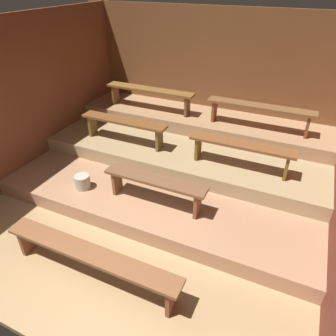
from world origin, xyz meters
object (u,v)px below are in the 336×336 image
(bench_lower_center, at_px, (155,184))
(bench_middle_left, at_px, (124,124))
(pail_lower, at_px, (82,182))
(bench_upper_left, at_px, (149,92))
(bench_floor_center, at_px, (90,256))
(bench_upper_right, at_px, (260,110))
(bench_middle_right, at_px, (241,148))

(bench_lower_center, xyz_separation_m, bench_middle_left, (-1.22, 1.14, 0.26))
(pail_lower, bearing_deg, bench_upper_left, 90.10)
(pail_lower, bearing_deg, bench_lower_center, 6.65)
(bench_floor_center, bearing_deg, bench_upper_left, 106.50)
(bench_lower_center, bearing_deg, bench_upper_left, 119.12)
(bench_middle_left, bearing_deg, bench_upper_left, 92.08)
(bench_lower_center, distance_m, bench_upper_left, 2.64)
(bench_middle_left, height_order, bench_upper_right, bench_upper_right)
(bench_lower_center, bearing_deg, pail_lower, -173.35)
(bench_middle_left, xyz_separation_m, bench_middle_right, (2.21, 0.00, 0.00))
(bench_floor_center, relative_size, bench_middle_left, 1.40)
(bench_middle_left, relative_size, bench_upper_right, 0.87)
(bench_floor_center, xyz_separation_m, bench_middle_right, (1.17, 2.53, 0.49))
(bench_lower_center, bearing_deg, bench_upper_right, 65.57)
(bench_lower_center, relative_size, bench_upper_left, 0.82)
(bench_middle_right, bearing_deg, bench_middle_left, 180.00)
(bench_middle_right, bearing_deg, bench_upper_right, 87.92)
(bench_floor_center, distance_m, bench_upper_right, 3.92)
(bench_floor_center, height_order, bench_middle_left, bench_middle_left)
(bench_middle_left, bearing_deg, bench_floor_center, -67.63)
(bench_floor_center, bearing_deg, pail_lower, 131.01)
(bench_floor_center, relative_size, bench_middle_right, 1.40)
(bench_lower_center, distance_m, bench_middle_left, 1.69)
(bench_middle_right, relative_size, pail_lower, 6.92)
(bench_floor_center, bearing_deg, bench_upper_right, 71.67)
(bench_upper_right, bearing_deg, bench_upper_left, 180.00)
(bench_upper_left, height_order, bench_upper_right, same)
(bench_floor_center, distance_m, bench_upper_left, 3.88)
(bench_upper_right, xyz_separation_m, pail_lower, (-2.29, -2.41, -0.75))
(bench_middle_right, relative_size, bench_upper_left, 0.87)
(bench_middle_right, distance_m, bench_upper_left, 2.53)
(bench_middle_left, xyz_separation_m, pail_lower, (-0.04, -1.29, -0.50))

